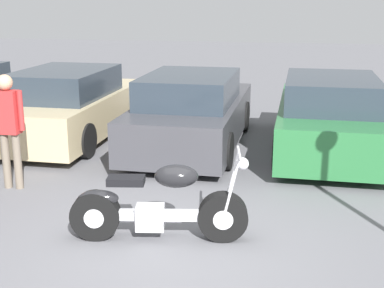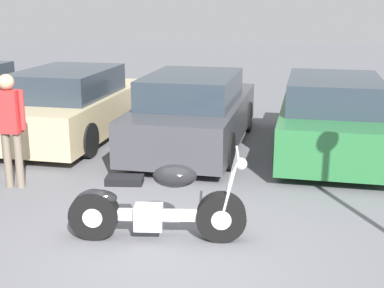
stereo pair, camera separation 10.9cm
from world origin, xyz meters
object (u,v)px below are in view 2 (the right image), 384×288
Objects in this scene: motorcycle at (155,207)px; parked_car_champagne at (73,105)px; person_standing at (10,121)px; parked_car_green at (332,117)px; parked_car_dark_grey at (194,113)px.

parked_car_champagne is at bearing 124.69° from motorcycle.
motorcycle is at bearing -26.41° from person_standing.
parked_car_green is at bearing -0.23° from parked_car_champagne.
parked_car_green is at bearing 32.26° from person_standing.
parked_car_champagne is 3.12m from person_standing.
parked_car_green is at bearing 63.42° from motorcycle.
parked_car_dark_grey is at bearing 52.56° from person_standing.
parked_car_dark_grey is (2.61, -0.17, 0.00)m from parked_car_champagne.
person_standing reaches higher than parked_car_champagne.
parked_car_green is (2.61, 0.15, 0.00)m from parked_car_dark_grey.
parked_car_dark_grey is (-0.43, 4.22, 0.26)m from motorcycle.
parked_car_dark_grey and parked_car_green have the same top height.
parked_car_champagne is at bearing 97.20° from person_standing.
motorcycle is 3.03m from person_standing.
parked_car_champagne and parked_car_dark_grey have the same top height.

